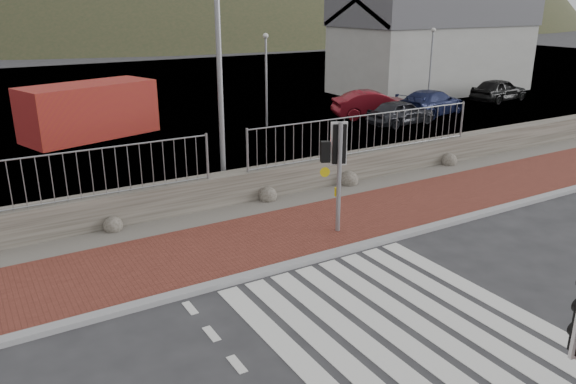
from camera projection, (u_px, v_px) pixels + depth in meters
ground at (402, 326)px, 9.92m from camera, size 220.00×220.00×0.00m
sidewalk_far at (276, 237)px, 13.57m from camera, size 40.00×3.00×0.08m
kerb_far at (310, 260)px, 12.34m from camera, size 40.00×0.25×0.12m
zebra_crossing at (402, 326)px, 9.92m from camera, size 4.62×5.60×0.01m
gravel_strip at (240, 212)px, 15.20m from camera, size 40.00×1.50×0.06m
stone_wall at (227, 189)px, 15.71m from camera, size 40.00×0.60×0.90m
railing at (227, 143)px, 15.14m from camera, size 18.07×0.07×1.22m
quay at (77, 100)px, 32.59m from camera, size 120.00×40.00×0.50m
water at (11, 54)px, 61.03m from camera, size 220.00×50.00×0.05m
harbor_building at (433, 44)px, 34.84m from camera, size 12.20×6.20×5.80m
hills_backdrop at (62, 184)px, 92.07m from camera, size 254.00×90.00×100.00m
traffic_signal_far at (338, 154)px, 13.22m from camera, size 0.69×0.44×2.80m
streetlight at (222, 24)px, 15.16m from camera, size 1.81×0.56×8.64m
shipping_container at (89, 111)px, 23.38m from camera, size 5.77×3.74×2.23m
car_a at (401, 112)px, 25.81m from camera, size 3.51×1.60×1.17m
car_b at (374, 104)px, 27.36m from camera, size 4.21×2.65×1.31m
car_c at (431, 103)px, 28.01m from camera, size 4.69×2.91×1.27m
car_e at (499, 90)px, 31.88m from camera, size 3.96×1.95×1.30m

